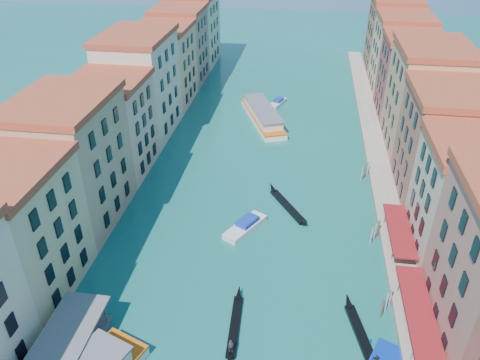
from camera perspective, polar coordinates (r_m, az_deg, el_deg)
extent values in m
cube|color=tan|center=(62.95, -25.79, -6.16)|extent=(12.00, 15.00, 17.00)
cube|color=tan|center=(73.72, -19.77, 1.83)|extent=(12.00, 17.00, 19.00)
cube|color=#9C3722|center=(69.65, -21.24, 8.99)|extent=(12.80, 17.40, 1.00)
cube|color=tan|center=(86.62, -15.27, 6.15)|extent=(12.00, 14.00, 16.50)
cube|color=#9C3722|center=(83.42, -16.11, 11.58)|extent=(12.80, 14.40, 1.00)
cube|color=#C3B698|center=(99.65, -12.02, 11.01)|extent=(12.00, 18.00, 20.00)
cube|color=#9C3722|center=(96.61, -12.72, 16.84)|extent=(12.80, 18.40, 1.00)
cube|color=tan|center=(115.26, -9.19, 13.42)|extent=(12.00, 16.00, 17.50)
cube|color=#9C3722|center=(112.81, -9.60, 17.88)|extent=(12.80, 16.40, 1.00)
cube|color=#9E705C|center=(129.36, -7.23, 15.78)|extent=(12.00, 15.00, 18.50)
cube|color=#9C3722|center=(127.12, -7.54, 20.01)|extent=(12.80, 15.40, 1.00)
cube|color=#CEB488|center=(144.29, -5.57, 17.61)|extent=(12.00, 17.00, 19.00)
cube|color=tan|center=(69.73, 25.89, -2.62)|extent=(12.00, 14.00, 16.50)
cube|color=#9E5641|center=(81.88, 23.50, 3.63)|extent=(12.00, 16.00, 18.00)
cube|color=#9C3722|center=(78.34, 24.97, 9.77)|extent=(12.80, 16.40, 1.00)
cube|color=tan|center=(96.58, 21.54, 8.82)|extent=(12.00, 18.00, 20.00)
cube|color=#9C3722|center=(93.44, 22.82, 14.74)|extent=(12.80, 18.40, 1.00)
cube|color=#99443D|center=(112.15, 19.91, 11.45)|extent=(12.00, 15.00, 17.50)
cube|color=#9C3722|center=(109.63, 20.80, 15.97)|extent=(12.80, 15.40, 1.00)
cube|color=#DEAC7D|center=(126.54, 18.85, 14.04)|extent=(12.00, 16.00, 18.50)
cube|color=#9C3722|center=(124.24, 19.65, 18.30)|extent=(12.80, 16.40, 1.00)
cube|color=#995C43|center=(142.12, 17.95, 16.19)|extent=(12.00, 17.00, 19.50)
cube|color=gray|center=(93.51, 16.33, 2.58)|extent=(4.00, 140.00, 1.00)
cube|color=maroon|center=(59.03, 21.01, -14.80)|extent=(3.20, 15.30, 0.25)
cylinder|color=slate|center=(56.45, 20.17, -19.55)|extent=(0.12, 0.12, 3.00)
cylinder|color=slate|center=(63.29, 18.70, -12.43)|extent=(0.12, 0.12, 3.00)
cube|color=maroon|center=(70.50, 18.89, -5.77)|extent=(3.20, 12.60, 0.25)
cylinder|color=slate|center=(67.86, 17.99, -8.84)|extent=(0.12, 0.12, 3.00)
cylinder|color=slate|center=(74.43, 17.19, -4.69)|extent=(0.12, 0.12, 3.00)
cube|color=slate|center=(54.59, -21.58, -18.93)|extent=(5.40, 16.40, 0.30)
cylinder|color=#54341D|center=(60.44, 16.94, -14.84)|extent=(0.24, 0.24, 3.20)
cylinder|color=#54341D|center=(61.24, 17.40, -14.19)|extent=(0.24, 0.24, 3.20)
cylinder|color=#54341D|center=(62.06, 17.85, -13.55)|extent=(0.24, 0.24, 3.20)
cylinder|color=#54341D|center=(70.82, 15.71, -6.69)|extent=(0.24, 0.24, 3.20)
cylinder|color=#54341D|center=(71.70, 16.11, -6.23)|extent=(0.24, 0.24, 3.20)
cylinder|color=#54341D|center=(72.59, 16.51, -5.78)|extent=(0.24, 0.24, 3.20)
cylinder|color=#54341D|center=(85.69, 14.63, 0.69)|extent=(0.24, 0.24, 3.20)
cylinder|color=#54341D|center=(86.63, 14.98, 1.00)|extent=(0.24, 0.24, 3.20)
cylinder|color=#54341D|center=(87.58, 15.31, 1.29)|extent=(0.24, 0.24, 3.20)
cylinder|color=#54341D|center=(59.42, -21.57, -16.97)|extent=(0.24, 0.24, 3.20)
cube|color=white|center=(106.39, 2.78, 7.55)|extent=(12.27, 21.76, 1.29)
cube|color=silver|center=(105.83, 2.80, 8.24)|extent=(10.22, 17.57, 1.72)
cube|color=slate|center=(105.44, 2.81, 8.75)|extent=(10.71, 18.18, 0.27)
cube|color=#E1590D|center=(106.15, 2.79, 7.84)|extent=(12.32, 21.78, 0.27)
cube|color=black|center=(57.76, -0.65, -17.33)|extent=(1.52, 9.06, 0.45)
cone|color=black|center=(60.89, -0.13, -13.57)|extent=(0.99, 2.05, 1.68)
cone|color=black|center=(54.39, -1.27, -21.09)|extent=(0.98, 1.71, 1.48)
imported|color=#30242A|center=(54.53, -1.12, -19.60)|extent=(0.65, 0.44, 1.73)
cube|color=black|center=(58.27, 14.65, -18.14)|extent=(3.58, 9.69, 0.49)
cone|color=black|center=(61.33, 13.04, -14.15)|extent=(1.48, 2.34, 1.81)
cube|color=black|center=(76.72, 5.83, -3.21)|extent=(6.36, 9.11, 0.50)
cone|color=black|center=(80.51, 3.94, -0.92)|extent=(2.04, 2.42, 1.87)
cone|color=black|center=(72.71, 7.97, -5.27)|extent=(1.83, 2.10, 1.64)
cube|color=silver|center=(71.45, 0.62, -5.77)|extent=(6.17, 8.19, 0.91)
cube|color=#1331A0|center=(71.34, 0.90, -5.04)|extent=(3.49, 4.00, 0.80)
cube|color=silver|center=(115.44, 4.59, 9.32)|extent=(4.22, 7.01, 0.77)
cube|color=#1331A0|center=(115.60, 4.70, 9.70)|extent=(2.58, 3.28, 0.67)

